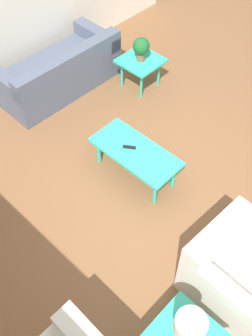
# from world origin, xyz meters

# --- Properties ---
(ground_plane) EXTENTS (14.00, 14.00, 0.00)m
(ground_plane) POSITION_xyz_m (0.00, 0.00, 0.00)
(ground_plane) COLOR brown
(sofa) EXTENTS (0.90, 1.88, 0.74)m
(sofa) POSITION_xyz_m (2.35, -0.57, 0.29)
(sofa) COLOR #4C566B
(sofa) RESTS_ON ground_plane
(armchair) EXTENTS (0.95, 0.89, 0.81)m
(armchair) POSITION_xyz_m (-1.39, 0.34, 0.32)
(armchair) COLOR silver
(armchair) RESTS_ON ground_plane
(coffee_table) EXTENTS (1.13, 0.53, 0.42)m
(coffee_table) POSITION_xyz_m (0.35, -0.10, 0.37)
(coffee_table) COLOR #2DB79E
(coffee_table) RESTS_ON ground_plane
(side_table_plant) EXTENTS (0.59, 0.59, 0.47)m
(side_table_plant) POSITION_xyz_m (1.50, -1.47, 0.41)
(side_table_plant) COLOR #2DB79E
(side_table_plant) RESTS_ON ground_plane
(potted_plant) EXTENTS (0.25, 0.25, 0.36)m
(potted_plant) POSITION_xyz_m (1.50, -1.47, 0.68)
(potted_plant) COLOR brown
(potted_plant) RESTS_ON side_table_plant
(table_lamp) EXTENTS (0.26, 0.26, 0.42)m
(table_lamp) POSITION_xyz_m (-1.43, 1.21, 0.75)
(table_lamp) COLOR #333333
(table_lamp) RESTS_ON side_table_lamp
(remote_control) EXTENTS (0.16, 0.12, 0.02)m
(remote_control) POSITION_xyz_m (0.44, -0.09, 0.43)
(remote_control) COLOR black
(remote_control) RESTS_ON coffee_table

